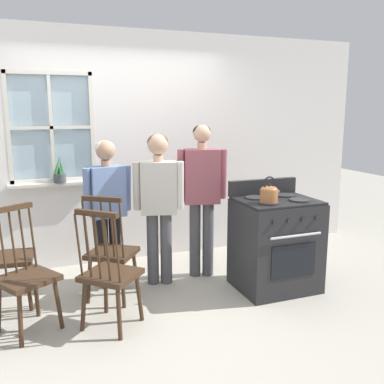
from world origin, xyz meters
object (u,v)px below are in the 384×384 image
object	(u,v)px
chair_center_cluster	(111,253)
person_elderly_left	(107,200)
person_teen_center	(159,195)
person_adult_right	(202,188)
chair_near_stove	(25,277)
kettle	(269,193)
chair_near_wall	(8,257)
stove	(275,243)
chair_by_window	(109,275)
potted_plant	(60,175)

from	to	relation	value
chair_center_cluster	person_elderly_left	world-z (taller)	person_elderly_left
person_teen_center	person_adult_right	world-z (taller)	person_adult_right
chair_near_stove	person_adult_right	bearing A→B (deg)	-12.76
person_teen_center	person_adult_right	distance (m)	0.49
person_teen_center	kettle	bearing A→B (deg)	-21.29
chair_near_wall	person_adult_right	distance (m)	2.01
chair_near_stove	chair_center_cluster	bearing A→B (deg)	-6.82
person_elderly_left	stove	size ratio (longest dim) A/B	1.38
chair_near_stove	chair_near_wall	bearing A→B (deg)	73.91
chair_by_window	chair_near_stove	world-z (taller)	same
person_teen_center	person_adult_right	size ratio (longest dim) A/B	0.95
chair_center_cluster	potted_plant	bearing A→B (deg)	-34.90
chair_near_stove	potted_plant	bearing A→B (deg)	42.29
chair_by_window	potted_plant	world-z (taller)	potted_plant
person_teen_center	person_adult_right	xyz separation A→B (m)	(0.49, 0.05, 0.03)
chair_near_wall	chair_near_stove	distance (m)	0.58
chair_by_window	chair_near_wall	distance (m)	1.10
person_adult_right	person_elderly_left	bearing A→B (deg)	-172.86
person_teen_center	kettle	size ratio (longest dim) A/B	6.33
person_elderly_left	stove	bearing A→B (deg)	-33.29
chair_near_wall	potted_plant	size ratio (longest dim) A/B	3.38
chair_near_wall	kettle	xyz separation A→B (m)	(2.34, -0.67, 0.56)
chair_near_wall	person_adult_right	bearing A→B (deg)	-82.50
person_elderly_left	potted_plant	bearing A→B (deg)	113.82
chair_near_stove	potted_plant	xyz separation A→B (m)	(0.40, 1.35, 0.63)
chair_near_wall	person_elderly_left	bearing A→B (deg)	-74.36
person_elderly_left	person_adult_right	distance (m)	1.00
person_elderly_left	kettle	size ratio (longest dim) A/B	6.07
chair_near_wall	kettle	size ratio (longest dim) A/B	4.21
chair_by_window	chair_near_stove	xyz separation A→B (m)	(-0.65, 0.19, 0.00)
chair_center_cluster	person_adult_right	xyz separation A→B (m)	(1.03, 0.25, 0.52)
chair_near_wall	chair_by_window	bearing A→B (deg)	-126.87
person_adult_right	stove	xyz separation A→B (m)	(0.57, -0.57, -0.51)
chair_near_stove	stove	xyz separation A→B (m)	(2.36, 0.02, 0.01)
chair_by_window	kettle	bearing A→B (deg)	-133.10
person_elderly_left	chair_near_stove	bearing A→B (deg)	-147.59
chair_by_window	person_adult_right	world-z (taller)	person_adult_right
kettle	potted_plant	world-z (taller)	potted_plant
chair_near_stove	person_teen_center	bearing A→B (deg)	-8.23
chair_near_wall	kettle	bearing A→B (deg)	-99.47
person_adult_right	stove	distance (m)	0.96
person_teen_center	stove	world-z (taller)	person_teen_center
chair_near_stove	stove	world-z (taller)	stove
stove	person_adult_right	bearing A→B (deg)	134.97
person_teen_center	chair_by_window	bearing A→B (deg)	-115.95
chair_by_window	person_teen_center	world-z (taller)	person_teen_center
person_elderly_left	potted_plant	world-z (taller)	person_elderly_left
chair_near_wall	potted_plant	world-z (taller)	potted_plant
chair_near_wall	stove	size ratio (longest dim) A/B	0.96
chair_by_window	person_teen_center	size ratio (longest dim) A/B	0.66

